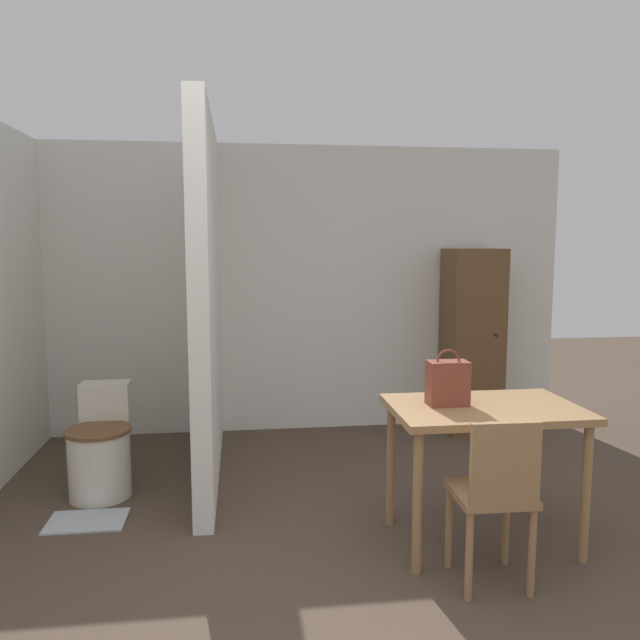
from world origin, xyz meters
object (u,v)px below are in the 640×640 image
wooden_chair (495,493)px  handbag (448,382)px  wooden_cabinet (472,341)px  dining_table (484,424)px  toilet (101,451)px

wooden_chair → handbag: handbag is taller
handbag → wooden_cabinet: size_ratio=0.19×
handbag → wooden_cabinet: bearing=65.6°
dining_table → handbag: bearing=169.1°
handbag → dining_table: bearing=-10.9°
dining_table → wooden_cabinet: size_ratio=0.63×
handbag → wooden_cabinet: 2.20m
dining_table → toilet: bearing=156.6°
toilet → handbag: bearing=-24.6°
handbag → wooden_cabinet: wooden_cabinet is taller
dining_table → handbag: 0.30m
toilet → dining_table: bearing=-23.4°
dining_table → wooden_chair: size_ratio=1.19×
wooden_cabinet → handbag: bearing=-114.4°
wooden_chair → toilet: size_ratio=1.20×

